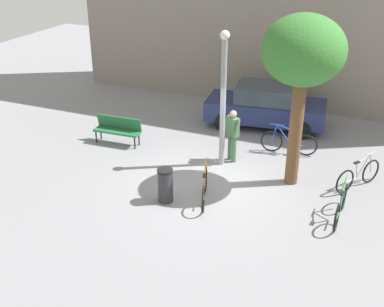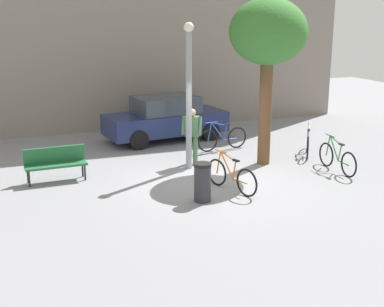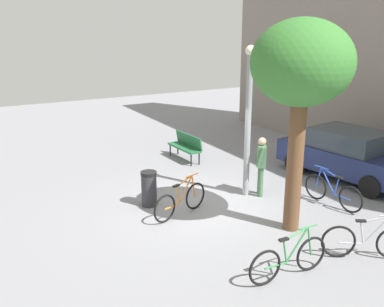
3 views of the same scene
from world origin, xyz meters
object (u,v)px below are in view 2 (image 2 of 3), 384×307
(bicycle_blue, at_px, (222,138))
(trash_bin, at_px, (202,182))
(plaza_tree, at_px, (268,35))
(person_by_lamppost, at_px, (192,132))
(park_bench, at_px, (55,161))
(bicycle_silver, at_px, (308,143))
(bicycle_green, at_px, (337,158))
(bicycle_orange, at_px, (231,176))
(lamppost, at_px, (189,90))
(parked_car_navy, at_px, (166,118))

(bicycle_blue, height_order, trash_bin, bicycle_blue)
(plaza_tree, bearing_deg, person_by_lamppost, 162.22)
(park_bench, bearing_deg, person_by_lamppost, 3.15)
(bicycle_silver, bearing_deg, bicycle_green, -96.85)
(bicycle_silver, height_order, bicycle_orange, same)
(lamppost, distance_m, bicycle_green, 4.60)
(bicycle_blue, xyz_separation_m, trash_bin, (-2.34, -4.22, 0.09))
(lamppost, xyz_separation_m, plaza_tree, (2.24, -0.32, 1.46))
(parked_car_navy, bearing_deg, bicycle_blue, -55.97)
(plaza_tree, xyz_separation_m, parked_car_navy, (-1.84, 3.82, -2.96))
(lamppost, height_order, bicycle_orange, lamppost)
(park_bench, distance_m, bicycle_green, 7.76)
(bicycle_blue, relative_size, parked_car_navy, 0.41)
(park_bench, distance_m, bicycle_silver, 7.75)
(bicycle_silver, bearing_deg, plaza_tree, -166.79)
(park_bench, bearing_deg, bicycle_orange, -30.00)
(plaza_tree, distance_m, parked_car_navy, 5.17)
(parked_car_navy, bearing_deg, bicycle_silver, -43.15)
(person_by_lamppost, relative_size, trash_bin, 1.77)
(park_bench, relative_size, bicycle_silver, 1.05)
(parked_car_navy, xyz_separation_m, trash_bin, (-1.02, -6.17, -0.30))
(park_bench, relative_size, bicycle_orange, 0.94)
(lamppost, distance_m, bicycle_silver, 4.45)
(lamppost, height_order, plaza_tree, plaza_tree)
(park_bench, xyz_separation_m, bicycle_silver, (7.75, -0.01, -0.16))
(bicycle_green, height_order, bicycle_orange, same)
(lamppost, relative_size, park_bench, 2.53)
(bicycle_green, bearing_deg, lamppost, 155.30)
(parked_car_navy, relative_size, trash_bin, 4.66)
(bicycle_green, xyz_separation_m, bicycle_orange, (-3.48, -0.48, 0.00))
(lamppost, bearing_deg, park_bench, 178.25)
(bicycle_silver, bearing_deg, bicycle_blue, 147.91)
(plaza_tree, xyz_separation_m, bicycle_blue, (-0.53, 1.87, -3.35))
(lamppost, distance_m, person_by_lamppost, 1.37)
(parked_car_navy, bearing_deg, bicycle_orange, -90.72)
(lamppost, bearing_deg, plaza_tree, -8.09)
(person_by_lamppost, bearing_deg, bicycle_blue, 39.08)
(bicycle_green, distance_m, bicycle_silver, 1.86)
(bicycle_green, relative_size, bicycle_orange, 1.05)
(person_by_lamppost, bearing_deg, park_bench, -176.85)
(park_bench, xyz_separation_m, trash_bin, (3.10, -2.78, -0.07))
(bicycle_green, xyz_separation_m, bicycle_silver, (0.22, 1.85, 0.00))
(lamppost, xyz_separation_m, trash_bin, (-0.62, -2.67, -1.80))
(bicycle_green, relative_size, bicycle_silver, 1.17)
(bicycle_blue, xyz_separation_m, parked_car_navy, (-1.32, 1.95, 0.39))
(person_by_lamppost, distance_m, bicycle_green, 4.19)
(plaza_tree, xyz_separation_m, bicycle_green, (1.56, -1.43, -3.35))
(bicycle_green, relative_size, trash_bin, 1.92)
(bicycle_orange, relative_size, trash_bin, 1.84)
(person_by_lamppost, height_order, bicycle_green, person_by_lamppost)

